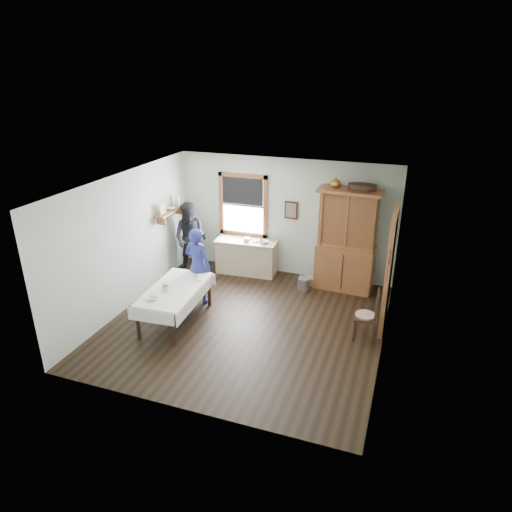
% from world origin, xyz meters
% --- Properties ---
extents(room, '(5.01, 5.01, 2.70)m').
position_xyz_m(room, '(0.00, 0.00, 1.35)').
color(room, black).
rests_on(room, ground).
extents(window, '(1.18, 0.07, 1.48)m').
position_xyz_m(window, '(-1.00, 2.46, 1.63)').
color(window, white).
rests_on(window, room).
extents(doorway, '(0.09, 1.14, 2.22)m').
position_xyz_m(doorway, '(2.46, 0.85, 1.16)').
color(doorway, '#483A33').
rests_on(doorway, room).
extents(wall_shelf, '(0.24, 1.00, 0.44)m').
position_xyz_m(wall_shelf, '(-2.37, 1.54, 1.57)').
color(wall_shelf, brown).
rests_on(wall_shelf, room).
extents(framed_picture, '(0.30, 0.04, 0.40)m').
position_xyz_m(framed_picture, '(0.15, 2.46, 1.55)').
color(framed_picture, '#331B11').
rests_on(framed_picture, room).
extents(rug_beater, '(0.01, 0.27, 0.27)m').
position_xyz_m(rug_beater, '(2.45, 0.30, 1.72)').
color(rug_beater, black).
rests_on(rug_beater, room).
extents(work_counter, '(1.45, 0.62, 0.81)m').
position_xyz_m(work_counter, '(-0.82, 2.16, 0.41)').
color(work_counter, tan).
rests_on(work_counter, room).
extents(china_hutch, '(1.34, 0.69, 2.23)m').
position_xyz_m(china_hutch, '(1.47, 2.13, 1.11)').
color(china_hutch, brown).
rests_on(china_hutch, room).
extents(dining_table, '(1.02, 1.79, 0.69)m').
position_xyz_m(dining_table, '(-1.31, -0.35, 0.35)').
color(dining_table, white).
rests_on(dining_table, room).
extents(spindle_chair, '(0.48, 0.48, 0.96)m').
position_xyz_m(spindle_chair, '(2.17, 0.23, 0.48)').
color(spindle_chair, '#331B11').
rests_on(spindle_chair, room).
extents(pail, '(0.33, 0.33, 0.29)m').
position_xyz_m(pail, '(0.69, 1.73, 0.14)').
color(pail, gray).
rests_on(pail, room).
extents(wicker_basket, '(0.31, 0.23, 0.18)m').
position_xyz_m(wicker_basket, '(0.75, 2.06, 0.09)').
color(wicker_basket, olive).
rests_on(wicker_basket, room).
extents(woman_blue, '(0.59, 0.44, 1.49)m').
position_xyz_m(woman_blue, '(-1.24, 0.52, 0.74)').
color(woman_blue, navy).
rests_on(woman_blue, room).
extents(figure_dark, '(0.81, 0.65, 1.57)m').
position_xyz_m(figure_dark, '(-2.03, 1.77, 0.79)').
color(figure_dark, black).
rests_on(figure_dark, room).
extents(table_cup_a, '(0.13, 0.13, 0.10)m').
position_xyz_m(table_cup_a, '(-1.40, -0.51, 0.74)').
color(table_cup_a, silver).
rests_on(table_cup_a, dining_table).
extents(table_cup_b, '(0.10, 0.10, 0.08)m').
position_xyz_m(table_cup_b, '(-1.11, 0.18, 0.73)').
color(table_cup_b, silver).
rests_on(table_cup_b, dining_table).
extents(table_bowl, '(0.26, 0.26, 0.05)m').
position_xyz_m(table_bowl, '(-1.45, -0.88, 0.72)').
color(table_bowl, silver).
rests_on(table_bowl, dining_table).
extents(counter_book, '(0.28, 0.29, 0.02)m').
position_xyz_m(counter_book, '(-0.67, 2.17, 0.82)').
color(counter_book, '#715D4B').
rests_on(counter_book, work_counter).
extents(counter_bowl, '(0.24, 0.24, 0.07)m').
position_xyz_m(counter_bowl, '(-0.39, 2.13, 0.85)').
color(counter_bowl, silver).
rests_on(counter_bowl, work_counter).
extents(shelf_bowl, '(0.22, 0.22, 0.05)m').
position_xyz_m(shelf_bowl, '(-2.37, 1.55, 1.60)').
color(shelf_bowl, silver).
rests_on(shelf_bowl, wall_shelf).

